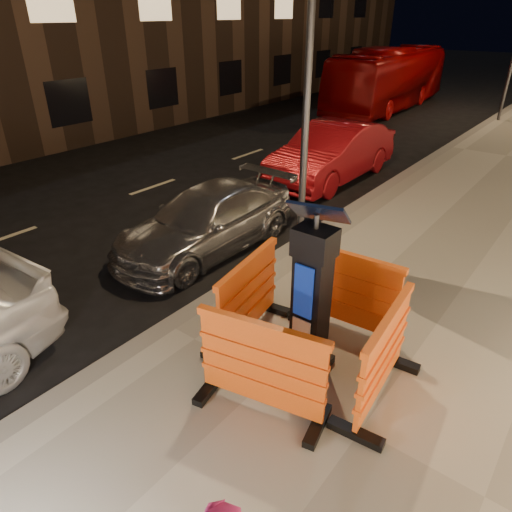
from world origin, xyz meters
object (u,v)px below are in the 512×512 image
Objects in this scene: barrier_bldgside at (383,358)px; bus_doubledecker at (385,109)px; car_silver at (209,248)px; parking_kiosk at (312,293)px; barrier_back at (347,292)px; barrier_kerbside at (248,298)px; barrier_front at (262,368)px; car_red at (330,180)px.

bus_doubledecker is (-7.74, 17.73, -0.73)m from barrier_bldgside.
car_silver is 16.32m from bus_doubledecker.
barrier_back is at bearing 82.64° from parking_kiosk.
parking_kiosk is 1.40× the size of barrier_bldgside.
barrier_back and barrier_kerbside have the same top height.
parking_kiosk is 1.06m from barrier_back.
barrier_front is 1.34m from barrier_kerbside.
car_red is 11.32m from bus_doubledecker.
car_silver is (-3.38, 2.72, -0.73)m from barrier_front.
barrier_back is 3.56m from car_silver.
car_red is at bearing 102.31° from barrier_front.
car_red is at bearing 93.37° from car_silver.
parking_kiosk reaches higher than car_silver.
car_red is 0.47× the size of bus_doubledecker.
barrier_back is 1.34m from barrier_kerbside.
barrier_back is at bearing 39.64° from barrier_bldgside.
car_silver is (-2.43, 1.77, -0.73)m from barrier_kerbside.
barrier_back is 0.15× the size of bus_doubledecker.
car_red is at bearing 110.24° from parking_kiosk.
barrier_bldgside is 19.36m from bus_doubledecker.
bus_doubledecker reaches higher than barrier_back.
barrier_front is 1.00× the size of barrier_back.
barrier_kerbside reaches higher than car_red.
barrier_bldgside is at bearing -99.36° from barrier_kerbside.
bus_doubledecker is at bearing 103.06° from car_silver.
barrier_front is 1.00× the size of barrier_kerbside.
barrier_back reaches higher than car_red.
barrier_front is at bearing -37.84° from car_silver.
barrier_back is 6.96m from car_red.
parking_kiosk is at bearing -99.36° from barrier_kerbside.
bus_doubledecker is (-6.79, 18.68, -0.73)m from barrier_front.
barrier_bldgside is (0.95, 0.00, -0.46)m from parking_kiosk.
car_silver is at bearing 44.53° from barrier_kerbside.
parking_kiosk is 4.00m from car_silver.
barrier_front is at bearing -97.36° from parking_kiosk.
parking_kiosk is at bearing -62.20° from car_red.
barrier_kerbside is 0.37× the size of car_silver.
car_red is at bearing 11.67° from barrier_kerbside.
car_silver is (-4.33, 1.77, -0.73)m from barrier_bldgside.
barrier_front is 0.33× the size of car_red.
barrier_front and barrier_bldgside have the same top height.
barrier_back is 1.00× the size of barrier_kerbside.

